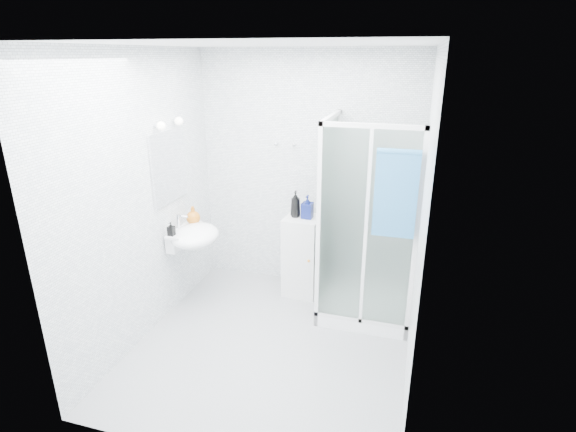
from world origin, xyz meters
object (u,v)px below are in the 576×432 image
(wall_basin, at_px, (193,236))
(shampoo_bottle_a, at_px, (296,204))
(shampoo_bottle_b, at_px, (307,207))
(shower_enclosure, at_px, (359,274))
(soap_dispenser_black, at_px, (171,229))
(hand_towel, at_px, (396,192))
(storage_cabinet, at_px, (302,256))
(soap_dispenser_orange, at_px, (193,215))

(wall_basin, bearing_deg, shampoo_bottle_a, 31.92)
(shampoo_bottle_a, distance_m, shampoo_bottle_b, 0.13)
(shower_enclosure, xyz_separation_m, shampoo_bottle_a, (-0.73, 0.26, 0.59))
(wall_basin, distance_m, shampoo_bottle_b, 1.22)
(shampoo_bottle_b, xyz_separation_m, soap_dispenser_black, (-1.18, -0.76, -0.09))
(hand_towel, bearing_deg, soap_dispenser_black, -177.13)
(storage_cabinet, distance_m, shampoo_bottle_a, 0.60)
(shower_enclosure, distance_m, shampoo_bottle_a, 0.98)
(storage_cabinet, height_order, shampoo_bottle_a, shampoo_bottle_a)
(soap_dispenser_orange, bearing_deg, shampoo_bottle_b, 19.72)
(storage_cabinet, height_order, hand_towel, hand_towel)
(hand_towel, distance_m, shampoo_bottle_b, 1.20)
(wall_basin, relative_size, storage_cabinet, 0.62)
(wall_basin, relative_size, shampoo_bottle_b, 2.25)
(hand_towel, relative_size, shampoo_bottle_a, 2.68)
(shower_enclosure, bearing_deg, shampoo_bottle_a, 160.61)
(shower_enclosure, xyz_separation_m, soap_dispenser_black, (-1.78, -0.51, 0.48))
(storage_cabinet, height_order, soap_dispenser_black, soap_dispenser_black)
(wall_basin, bearing_deg, soap_dispenser_black, -123.14)
(shampoo_bottle_a, height_order, soap_dispenser_black, shampoo_bottle_a)
(wall_basin, xyz_separation_m, shampoo_bottle_b, (1.05, 0.57, 0.22))
(soap_dispenser_black, bearing_deg, shampoo_bottle_b, 32.82)
(shampoo_bottle_b, bearing_deg, storage_cabinet, -176.61)
(wall_basin, height_order, soap_dispenser_orange, soap_dispenser_orange)
(wall_basin, bearing_deg, shampoo_bottle_b, 28.39)
(hand_towel, distance_m, shampoo_bottle_a, 1.30)
(shower_enclosure, distance_m, hand_towel, 1.13)
(shower_enclosure, height_order, wall_basin, shower_enclosure)
(wall_basin, xyz_separation_m, hand_towel, (1.97, -0.09, 0.66))
(soap_dispenser_black, bearing_deg, hand_towel, 2.87)
(shampoo_bottle_b, height_order, soap_dispenser_black, shampoo_bottle_b)
(wall_basin, relative_size, shampoo_bottle_a, 1.97)
(storage_cabinet, bearing_deg, soap_dispenser_black, -142.54)
(storage_cabinet, bearing_deg, soap_dispenser_orange, -155.97)
(wall_basin, bearing_deg, hand_towel, -2.47)
(hand_towel, height_order, soap_dispenser_black, hand_towel)
(hand_towel, bearing_deg, wall_basin, 177.53)
(shampoo_bottle_a, bearing_deg, wall_basin, -148.08)
(storage_cabinet, xyz_separation_m, shampoo_bottle_b, (0.05, 0.00, 0.57))
(soap_dispenser_orange, bearing_deg, shower_enclosure, 4.97)
(hand_towel, relative_size, shampoo_bottle_b, 3.06)
(hand_towel, distance_m, soap_dispenser_orange, 2.11)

